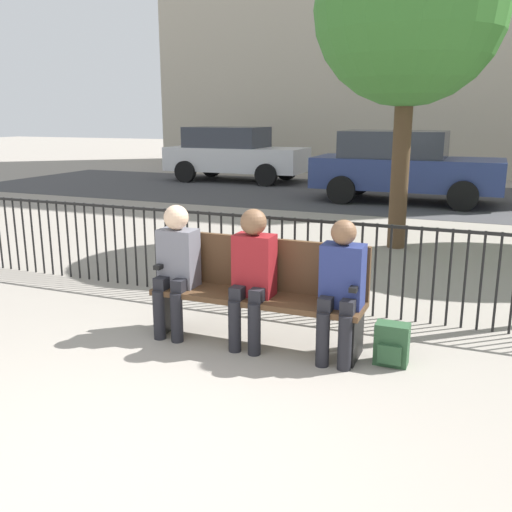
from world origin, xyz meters
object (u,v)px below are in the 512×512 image
(seated_person_0, at_px, (176,263))
(seated_person_2, at_px, (341,283))
(parked_car_1, at_px, (403,165))
(seated_person_1, at_px, (252,270))
(backpack, at_px, (392,345))
(park_bench, at_px, (259,287))
(tree_1, at_px, (410,10))
(parked_car_0, at_px, (234,153))

(seated_person_0, distance_m, seated_person_2, 1.52)
(seated_person_0, bearing_deg, parked_car_1, 85.91)
(seated_person_1, bearing_deg, seated_person_0, -179.95)
(seated_person_2, bearing_deg, backpack, 9.27)
(seated_person_2, relative_size, parked_car_1, 0.28)
(seated_person_0, relative_size, seated_person_2, 1.02)
(parked_car_1, bearing_deg, seated_person_2, -84.66)
(backpack, bearing_deg, parked_car_1, 97.97)
(park_bench, height_order, parked_car_1, parked_car_1)
(seated_person_2, bearing_deg, seated_person_0, 179.94)
(backpack, relative_size, tree_1, 0.07)
(seated_person_0, distance_m, tree_1, 5.32)
(seated_person_1, height_order, parked_car_0, parked_car_0)
(backpack, xyz_separation_m, parked_car_0, (-6.67, 11.58, 0.67))
(seated_person_2, xyz_separation_m, parked_car_0, (-6.25, 11.65, 0.19))
(park_bench, bearing_deg, parked_car_1, 90.64)
(seated_person_2, xyz_separation_m, backpack, (0.42, 0.07, -0.49))
(seated_person_1, bearing_deg, park_bench, 83.55)
(seated_person_2, distance_m, parked_car_0, 13.22)
(park_bench, relative_size, seated_person_2, 1.61)
(seated_person_0, relative_size, tree_1, 0.25)
(park_bench, relative_size, seated_person_1, 1.56)
(tree_1, distance_m, parked_car_0, 9.78)
(tree_1, height_order, parked_car_0, tree_1)
(seated_person_2, bearing_deg, tree_1, 92.87)
(park_bench, distance_m, parked_car_1, 9.07)
(seated_person_0, height_order, parked_car_1, parked_car_1)
(seated_person_1, distance_m, parked_car_0, 12.87)
(seated_person_1, relative_size, parked_car_0, 0.29)
(park_bench, xyz_separation_m, seated_person_2, (0.76, -0.13, 0.16))
(tree_1, bearing_deg, parked_car_1, 97.57)
(tree_1, bearing_deg, seated_person_1, -97.20)
(backpack, height_order, parked_car_0, parked_car_0)
(tree_1, bearing_deg, park_bench, -97.22)
(seated_person_0, bearing_deg, tree_1, 73.50)
(park_bench, xyz_separation_m, seated_person_1, (-0.01, -0.13, 0.19))
(park_bench, xyz_separation_m, tree_1, (0.54, 4.25, 2.90))
(seated_person_1, distance_m, parked_car_1, 9.20)
(park_bench, distance_m, seated_person_2, 0.79)
(park_bench, relative_size, parked_car_1, 0.45)
(parked_car_0, xyz_separation_m, parked_car_1, (5.39, -2.45, 0.00))
(seated_person_0, height_order, seated_person_2, seated_person_0)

